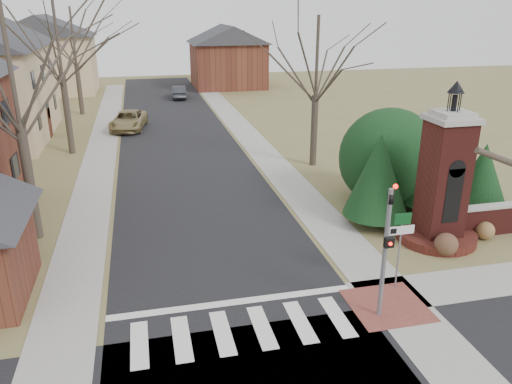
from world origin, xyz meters
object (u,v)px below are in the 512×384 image
object	(u,v)px
brick_gate_monument	(442,190)
pickup_truck	(129,120)
sign_post	(401,236)
distant_car	(179,92)
traffic_signal_pole	(387,241)

from	to	relation	value
brick_gate_monument	pickup_truck	xyz separation A→B (m)	(-12.40, 23.05, -1.46)
sign_post	distant_car	distance (m)	39.34
traffic_signal_pole	brick_gate_monument	size ratio (longest dim) A/B	0.69
sign_post	brick_gate_monument	xyz separation A→B (m)	(3.41, 3.01, 0.22)
pickup_truck	distant_car	bearing A→B (deg)	78.86
sign_post	distant_car	bearing A→B (deg)	95.83
traffic_signal_pole	pickup_truck	distance (m)	28.59
pickup_truck	sign_post	bearing A→B (deg)	-61.14
sign_post	pickup_truck	distance (m)	27.59
brick_gate_monument	distant_car	size ratio (longest dim) A/B	1.65
traffic_signal_pole	pickup_truck	bearing A→B (deg)	105.66
traffic_signal_pole	brick_gate_monument	world-z (taller)	brick_gate_monument
brick_gate_monument	distant_car	distance (m)	36.89
brick_gate_monument	pickup_truck	world-z (taller)	brick_gate_monument
distant_car	pickup_truck	bearing A→B (deg)	72.01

